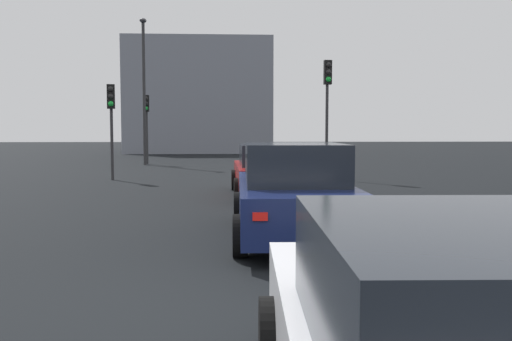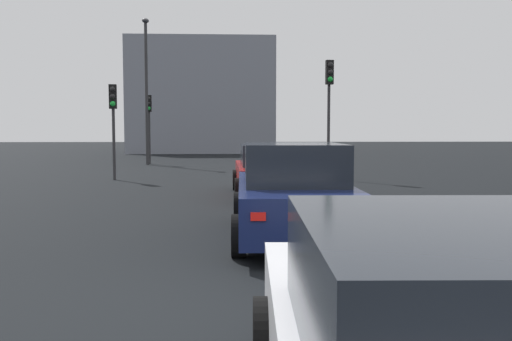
{
  "view_description": "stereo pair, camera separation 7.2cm",
  "coord_description": "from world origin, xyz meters",
  "px_view_note": "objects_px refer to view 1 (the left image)",
  "views": [
    {
      "loc": [
        -5.27,
        -0.31,
        1.88
      ],
      "look_at": [
        5.49,
        -0.88,
        1.07
      ],
      "focal_mm": 37.84,
      "sensor_mm": 36.0,
      "label": 1
    },
    {
      "loc": [
        -5.28,
        -0.38,
        1.88
      ],
      "look_at": [
        5.49,
        -0.88,
        1.07
      ],
      "focal_mm": 37.84,
      "sensor_mm": 36.0,
      "label": 2
    }
  ],
  "objects_px": {
    "traffic_light_near_right": "(111,111)",
    "street_lamp_kerbside": "(144,80)",
    "car_red_left_lead": "(269,171)",
    "traffic_light_far_left": "(328,94)",
    "car_navy_left_second": "(293,193)",
    "traffic_light_near_left": "(147,114)"
  },
  "relations": [
    {
      "from": "traffic_light_near_right",
      "to": "street_lamp_kerbside",
      "type": "relative_size",
      "value": 0.46
    },
    {
      "from": "car_red_left_lead",
      "to": "street_lamp_kerbside",
      "type": "xyz_separation_m",
      "value": [
        13.91,
        5.6,
        3.83
      ]
    },
    {
      "from": "traffic_light_near_right",
      "to": "traffic_light_far_left",
      "type": "bearing_deg",
      "value": 81.68
    },
    {
      "from": "street_lamp_kerbside",
      "to": "car_navy_left_second",
      "type": "bearing_deg",
      "value": -164.46
    },
    {
      "from": "traffic_light_near_right",
      "to": "street_lamp_kerbside",
      "type": "height_order",
      "value": "street_lamp_kerbside"
    },
    {
      "from": "traffic_light_near_right",
      "to": "traffic_light_far_left",
      "type": "xyz_separation_m",
      "value": [
        -0.13,
        -8.09,
        0.63
      ]
    },
    {
      "from": "traffic_light_far_left",
      "to": "car_red_left_lead",
      "type": "bearing_deg",
      "value": -32.63
    },
    {
      "from": "car_red_left_lead",
      "to": "traffic_light_far_left",
      "type": "relative_size",
      "value": 1.05
    },
    {
      "from": "car_red_left_lead",
      "to": "street_lamp_kerbside",
      "type": "distance_m",
      "value": 15.48
    },
    {
      "from": "car_red_left_lead",
      "to": "traffic_light_far_left",
      "type": "height_order",
      "value": "traffic_light_far_left"
    },
    {
      "from": "street_lamp_kerbside",
      "to": "car_red_left_lead",
      "type": "bearing_deg",
      "value": -158.06
    },
    {
      "from": "traffic_light_far_left",
      "to": "street_lamp_kerbside",
      "type": "distance_m",
      "value": 12.21
    },
    {
      "from": "traffic_light_near_left",
      "to": "traffic_light_far_left",
      "type": "relative_size",
      "value": 0.84
    },
    {
      "from": "traffic_light_far_left",
      "to": "traffic_light_near_left",
      "type": "bearing_deg",
      "value": -144.25
    },
    {
      "from": "car_navy_left_second",
      "to": "traffic_light_far_left",
      "type": "distance_m",
      "value": 11.63
    },
    {
      "from": "traffic_light_near_left",
      "to": "traffic_light_near_right",
      "type": "height_order",
      "value": "traffic_light_near_left"
    },
    {
      "from": "traffic_light_near_left",
      "to": "car_red_left_lead",
      "type": "bearing_deg",
      "value": 19.16
    },
    {
      "from": "traffic_light_far_left",
      "to": "car_navy_left_second",
      "type": "bearing_deg",
      "value": -18.43
    },
    {
      "from": "car_navy_left_second",
      "to": "traffic_light_far_left",
      "type": "xyz_separation_m",
      "value": [
        11.06,
        -2.64,
        2.42
      ]
    },
    {
      "from": "traffic_light_near_right",
      "to": "street_lamp_kerbside",
      "type": "distance_m",
      "value": 9.03
    },
    {
      "from": "car_navy_left_second",
      "to": "traffic_light_near_left",
      "type": "relative_size",
      "value": 1.24
    },
    {
      "from": "car_navy_left_second",
      "to": "traffic_light_far_left",
      "type": "bearing_deg",
      "value": -12.44
    }
  ]
}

